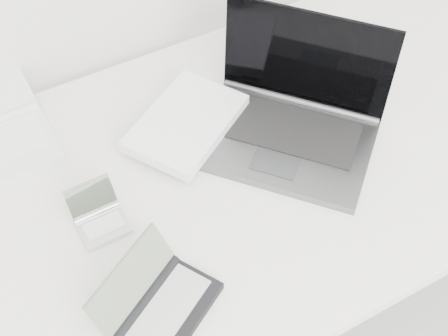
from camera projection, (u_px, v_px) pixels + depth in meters
desk at (227, 182)px, 1.31m from camera, size 1.60×0.80×0.73m
laptop_large at (258, 120)px, 1.31m from camera, size 0.54×0.49×0.24m
pda_silver at (100, 219)px, 1.18m from camera, size 0.09×0.11×0.07m
palmtop_charcoal at (160, 305)px, 1.06m from camera, size 0.24×0.22×0.10m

